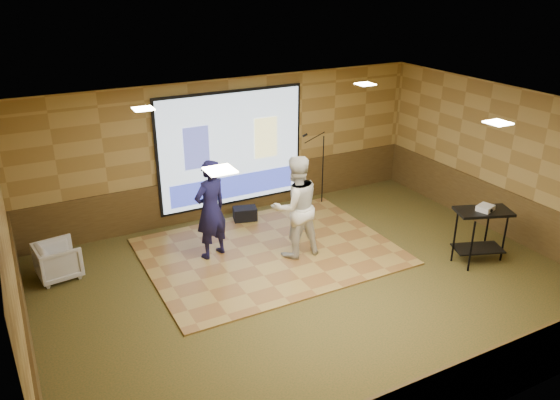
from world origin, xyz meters
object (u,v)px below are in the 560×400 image
projector (485,208)px  player_right (296,207)px  duffel_bag (245,214)px  projector_screen (232,150)px  mic_stand (320,184)px  banquet_chair (58,261)px  dance_floor (270,251)px  av_table (481,225)px  player_left (211,209)px

projector → player_right: bearing=131.6°
player_right → duffel_bag: bearing=-82.1°
projector_screen → player_right: size_ratio=1.69×
player_right → mic_stand: size_ratio=1.12×
banquet_chair → duffel_bag: 3.93m
projector_screen → mic_stand: size_ratio=1.89×
dance_floor → mic_stand: bearing=36.8°
dance_floor → av_table: av_table is taller
dance_floor → duffel_bag: duffel_bag is taller
projector_screen → banquet_chair: bearing=-164.0°
projector_screen → player_left: bearing=-124.7°
mic_stand → banquet_chair: (-5.81, -0.65, -0.17)m
projector_screen → av_table: bearing=-52.6°
projector → banquet_chair: (-7.00, 3.05, -0.76)m
av_table → player_left: bearing=150.4°
projector_screen → av_table: 5.25m
player_right → duffel_bag: (-0.20, 1.86, -0.86)m
player_left → projector: (4.33, -2.47, 0.10)m
player_right → av_table: (2.91, -1.77, -0.27)m
projector_screen → banquet_chair: 4.15m
player_right → banquet_chair: player_right is taller
projector → banquet_chair: projector is taller
player_right → projector: 3.43m
projector_screen → dance_floor: (-0.12, -2.02, -1.46)m
projector_screen → dance_floor: size_ratio=0.71×
av_table → mic_stand: bearing=107.8°
duffel_bag → projector: bearing=-49.4°
projector → mic_stand: bearing=90.8°
av_table → duffel_bag: size_ratio=2.10×
dance_floor → projector: 4.06m
projector_screen → mic_stand: 2.25m
player_left → mic_stand: bearing=-177.6°
player_left → mic_stand: (3.14, 1.23, -0.49)m
dance_floor → duffel_bag: (0.17, 1.52, 0.14)m
dance_floor → projector: (3.29, -2.12, 1.07)m
player_right → projector: size_ratio=6.76×
projector_screen → mic_stand: projector_screen is taller
projector → duffel_bag: projector is taller
projector → duffel_bag: (-3.13, 3.64, -0.93)m
player_left → duffel_bag: bearing=-154.8°
projector → banquet_chair: 7.67m
banquet_chair → duffel_bag: bearing=-88.6°
dance_floor → player_right: size_ratio=2.36×
av_table → banquet_chair: size_ratio=1.45×
player_right → av_table: player_right is taller
duffel_bag → banquet_chair: bearing=-171.3°
player_left → player_right: size_ratio=0.97×
av_table → banquet_chair: (-6.99, 3.03, -0.42)m
projector_screen → dance_floor: 2.50m
dance_floor → player_left: size_ratio=2.44×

